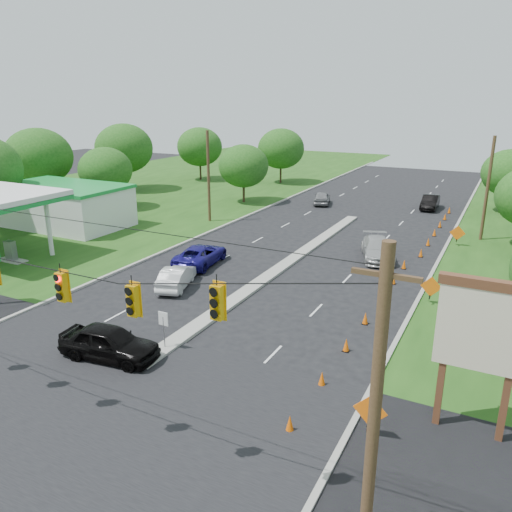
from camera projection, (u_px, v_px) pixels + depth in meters
The scene contains 41 objects.
ground at pixel (73, 415), 19.78m from camera, with size 160.00×160.00×0.00m, color black.
grass_left at pixel (8, 223), 49.79m from camera, with size 40.00×160.00×0.06m, color #1E4714.
cross_street at pixel (73, 415), 19.78m from camera, with size 160.00×14.00×0.02m, color black.
curb_left at pixel (230, 224), 49.61m from camera, with size 0.25×110.00×0.16m, color gray.
curb_right at pixel (444, 251), 40.82m from camera, with size 0.25×110.00×0.16m, color gray.
median at pixel (287, 264), 37.58m from camera, with size 1.00×34.00×0.18m, color gray.
median_sign at pixel (163, 323), 24.43m from camera, with size 0.55×0.06×2.05m.
signal_span at pixel (34, 308), 17.45m from camera, with size 25.60×0.32×9.00m.
utility_pole_far_left at pixel (209, 177), 49.28m from camera, with size 0.28×0.28×9.00m, color #422D1C.
utility_pole_far_right at pixel (487, 189), 42.64m from camera, with size 0.28×0.28×9.00m, color #422D1C.
gas_station at pixel (52, 204), 46.45m from camera, with size 18.40×19.70×5.20m.
pylon_sign at pixel (490, 335), 17.59m from camera, with size 5.90×2.30×6.12m.
cone_0 at pixel (290, 423), 18.71m from camera, with size 0.32×0.32×0.70m, color #EB5C07.
cone_1 at pixel (322, 379), 21.67m from camera, with size 0.32×0.32×0.70m, color #EB5C07.
cone_2 at pixel (346, 345), 24.64m from camera, with size 0.32×0.32×0.70m, color #EB5C07.
cone_3 at pixel (365, 318), 27.61m from camera, with size 0.32×0.32×0.70m, color #EB5C07.
cone_4 at pixel (381, 297), 30.57m from camera, with size 0.32×0.32×0.70m, color #EB5C07.
cone_5 at pixel (393, 279), 33.54m from camera, with size 0.32×0.32×0.70m, color #EB5C07.
cone_6 at pixel (404, 264), 36.51m from camera, with size 0.32×0.32×0.70m, color #EB5C07.
cone_7 at pixel (421, 253), 39.21m from camera, with size 0.32×0.32×0.70m, color #EB5C07.
cone_8 at pixel (428, 242), 42.18m from camera, with size 0.32×0.32×0.70m, color #EB5C07.
cone_9 at pixel (435, 232), 45.15m from camera, with size 0.32×0.32×0.70m, color #EB5C07.
cone_10 at pixel (440, 224), 48.11m from camera, with size 0.32×0.32×0.70m, color #EB5C07.
cone_11 at pixel (445, 217), 51.08m from camera, with size 0.32×0.32×0.70m, color #EB5C07.
cone_12 at pixel (449, 210), 54.05m from camera, with size 0.32×0.32×0.70m, color #EB5C07.
work_sign_0 at pixel (370, 412), 18.14m from camera, with size 1.27×0.58×1.37m.
work_sign_1 at pixel (431, 288), 30.01m from camera, with size 1.27×0.58×1.37m.
work_sign_2 at pixel (457, 234), 41.88m from camera, with size 1.27×0.58×1.37m.
tree_2 at pixel (105, 170), 55.21m from camera, with size 5.88×5.88×6.86m.
tree_3 at pixel (124, 148), 65.92m from camera, with size 7.56×7.56×8.82m.
tree_4 at pixel (200, 147), 74.54m from camera, with size 6.72×6.72×7.84m.
tree_5 at pixel (244, 166), 58.46m from camera, with size 5.88×5.88×6.86m.
tree_6 at pixel (281, 149), 71.86m from camera, with size 6.72×6.72×7.84m.
tree_12 at pixel (510, 173), 53.06m from camera, with size 5.88×5.88×6.86m.
tree_14 at pixel (39, 157), 56.62m from camera, with size 7.56×7.56×8.82m.
black_sedan at pixel (109, 343), 23.81m from camera, with size 1.98×4.93×1.68m, color black.
white_sedan at pixel (176, 277), 32.85m from camera, with size 1.52×4.35×1.43m, color silver.
blue_pickup at pixel (201, 255), 37.41m from camera, with size 2.50×5.41×1.50m, color navy.
silver_car_far at pixel (377, 249), 38.73m from camera, with size 2.24×5.51×1.60m, color #A2A2A2.
silver_car_oncoming at pixel (322, 198), 58.52m from camera, with size 1.77×4.40×1.50m, color gray.
dark_car_receding at pixel (430, 202), 55.98m from camera, with size 1.66×4.76×1.57m, color black.
Camera 1 is at (14.21, -11.74, 12.02)m, focal length 35.00 mm.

